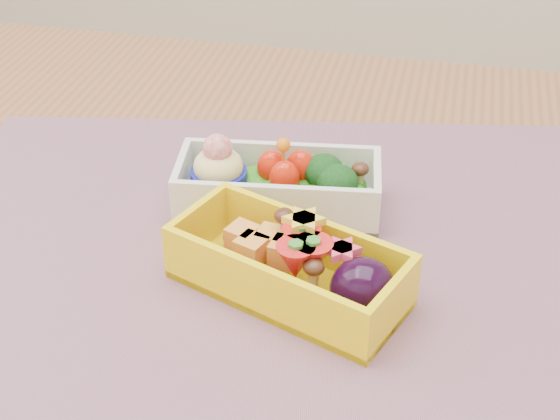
% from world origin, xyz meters
% --- Properties ---
extents(table, '(1.20, 0.80, 0.75)m').
position_xyz_m(table, '(0.00, 0.00, 0.65)').
color(table, brown).
rests_on(table, ground).
extents(placemat, '(0.66, 0.55, 0.00)m').
position_xyz_m(placemat, '(-0.04, -0.02, 0.75)').
color(placemat, '#835A6C').
rests_on(placemat, table).
extents(bento_white, '(0.19, 0.10, 0.07)m').
position_xyz_m(bento_white, '(-0.05, 0.03, 0.78)').
color(bento_white, white).
rests_on(bento_white, placemat).
extents(bento_yellow, '(0.20, 0.14, 0.06)m').
position_xyz_m(bento_yellow, '(-0.01, -0.08, 0.78)').
color(bento_yellow, yellow).
rests_on(bento_yellow, placemat).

